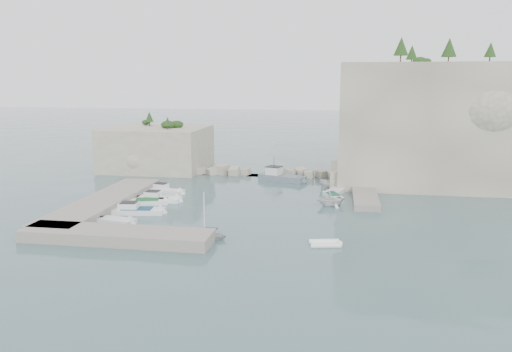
% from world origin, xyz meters
% --- Properties ---
extents(ground, '(400.00, 400.00, 0.00)m').
position_xyz_m(ground, '(0.00, 0.00, 0.00)').
color(ground, '#456467').
rests_on(ground, ground).
extents(cliff_east, '(26.00, 22.00, 17.00)m').
position_xyz_m(cliff_east, '(23.00, 23.00, 8.50)').
color(cliff_east, beige).
rests_on(cliff_east, ground).
extents(cliff_terrace, '(8.00, 10.00, 2.50)m').
position_xyz_m(cliff_terrace, '(13.00, 18.00, 1.25)').
color(cliff_terrace, beige).
rests_on(cliff_terrace, ground).
extents(outcrop_west, '(16.00, 14.00, 7.00)m').
position_xyz_m(outcrop_west, '(-20.00, 25.00, 3.50)').
color(outcrop_west, beige).
rests_on(outcrop_west, ground).
extents(quay_west, '(5.00, 24.00, 1.10)m').
position_xyz_m(quay_west, '(-17.00, -1.00, 0.55)').
color(quay_west, '#9E9689').
rests_on(quay_west, ground).
extents(quay_south, '(18.00, 4.00, 1.10)m').
position_xyz_m(quay_south, '(-10.00, -12.50, 0.55)').
color(quay_south, '#9E9689').
rests_on(quay_south, ground).
extents(ledge_east, '(3.00, 16.00, 0.80)m').
position_xyz_m(ledge_east, '(13.50, 10.00, 0.40)').
color(ledge_east, '#9E9689').
rests_on(ledge_east, ground).
extents(breakwater, '(28.00, 3.00, 1.40)m').
position_xyz_m(breakwater, '(-1.00, 22.00, 0.70)').
color(breakwater, beige).
rests_on(breakwater, ground).
extents(motorboat_a, '(5.64, 2.69, 1.40)m').
position_xyz_m(motorboat_a, '(-12.33, 7.45, 0.00)').
color(motorboat_a, white).
rests_on(motorboat_a, ground).
extents(motorboat_b, '(5.85, 1.92, 1.40)m').
position_xyz_m(motorboat_b, '(-11.62, 3.01, 0.00)').
color(motorboat_b, white).
rests_on(motorboat_b, ground).
extents(motorboat_c, '(5.73, 3.42, 0.70)m').
position_xyz_m(motorboat_c, '(-12.58, 1.48, 0.00)').
color(motorboat_c, white).
rests_on(motorboat_c, ground).
extents(motorboat_d, '(6.88, 2.87, 1.40)m').
position_xyz_m(motorboat_d, '(-12.06, -2.88, 0.00)').
color(motorboat_d, white).
rests_on(motorboat_d, ground).
extents(motorboat_e, '(4.41, 2.43, 0.70)m').
position_xyz_m(motorboat_e, '(-12.48, -7.07, 0.00)').
color(motorboat_e, silver).
rests_on(motorboat_e, ground).
extents(rowboat, '(4.47, 3.33, 0.89)m').
position_xyz_m(rowboat, '(-2.18, -10.35, 0.00)').
color(rowboat, white).
rests_on(rowboat, ground).
extents(inflatable_dinghy, '(3.23, 2.01, 0.44)m').
position_xyz_m(inflatable_dinghy, '(9.12, -10.50, 0.00)').
color(inflatable_dinghy, white).
rests_on(inflatable_dinghy, ground).
extents(tender_east_a, '(4.50, 4.26, 1.87)m').
position_xyz_m(tender_east_a, '(9.36, 4.30, 0.00)').
color(tender_east_a, white).
rests_on(tender_east_a, ground).
extents(tender_east_b, '(2.95, 4.54, 0.70)m').
position_xyz_m(tender_east_b, '(9.52, 8.21, 0.00)').
color(tender_east_b, white).
rests_on(tender_east_b, ground).
extents(tender_east_c, '(3.27, 5.67, 0.70)m').
position_xyz_m(tender_east_c, '(10.05, 11.73, 0.00)').
color(tender_east_c, silver).
rests_on(tender_east_c, ground).
extents(tender_east_d, '(4.20, 1.63, 1.61)m').
position_xyz_m(tender_east_d, '(9.65, 13.92, 0.00)').
color(tender_east_d, silver).
rests_on(tender_east_d, ground).
extents(work_boat, '(8.02, 4.75, 2.20)m').
position_xyz_m(work_boat, '(1.88, 18.38, 0.00)').
color(work_boat, slate).
rests_on(work_boat, ground).
extents(rowboat_mast, '(0.10, 0.10, 4.20)m').
position_xyz_m(rowboat_mast, '(-2.18, -10.35, 2.54)').
color(rowboat_mast, white).
rests_on(rowboat_mast, rowboat).
extents(vegetation, '(53.48, 13.88, 13.40)m').
position_xyz_m(vegetation, '(17.83, 24.40, 17.93)').
color(vegetation, '#1E4219').
rests_on(vegetation, ground).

